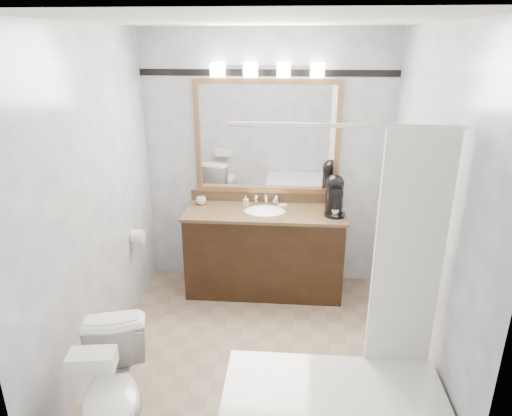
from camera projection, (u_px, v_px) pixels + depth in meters
name	position (u px, v px, depth m)	size (l,w,h in m)	color
room	(256.00, 209.00, 3.26)	(2.42, 2.62, 2.52)	gray
vanity	(264.00, 249.00, 4.50)	(1.53, 0.58, 0.97)	black
mirror	(267.00, 138.00, 4.38)	(1.40, 0.04, 1.10)	#A27249
vanity_light_bar	(267.00, 69.00, 4.10)	(1.02, 0.14, 0.12)	silver
accent_stripe	(268.00, 73.00, 4.18)	(2.40, 0.01, 0.06)	black
bathtub	(336.00, 416.00, 2.72)	(1.30, 0.75, 1.96)	white
tp_roll	(138.00, 236.00, 4.16)	(0.12, 0.12, 0.11)	white
toilet	(114.00, 394.00, 2.77)	(0.40, 0.71, 0.72)	white
tissue_box	(92.00, 360.00, 2.44)	(0.25, 0.13, 0.10)	white
coffee_maker	(335.00, 194.00, 4.22)	(0.20, 0.25, 0.38)	black
cup_left	(201.00, 201.00, 4.51)	(0.09, 0.09, 0.07)	white
soap_bottle_a	(246.00, 201.00, 4.47)	(0.05, 0.05, 0.10)	white
soap_bottle_b	(275.00, 200.00, 4.52)	(0.06, 0.06, 0.07)	white
soap_bar	(282.00, 206.00, 4.45)	(0.08, 0.05, 0.03)	beige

